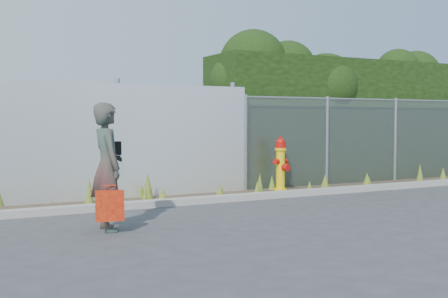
% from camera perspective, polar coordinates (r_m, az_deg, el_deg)
% --- Properties ---
extents(ground, '(80.00, 80.00, 0.00)m').
position_cam_1_polar(ground, '(8.92, 5.91, -6.80)').
color(ground, '#38383A').
rests_on(ground, ground).
extents(curb, '(16.00, 0.22, 0.12)m').
position_cam_1_polar(curb, '(10.44, 0.45, -5.02)').
color(curb, gray).
rests_on(curb, ground).
extents(weed_strip, '(16.00, 1.33, 0.55)m').
position_cam_1_polar(weed_strip, '(10.91, -1.77, -4.33)').
color(weed_strip, '#3F3124').
rests_on(weed_strip, ground).
extents(corrugated_fence, '(8.50, 0.21, 2.30)m').
position_cam_1_polar(corrugated_fence, '(10.47, -18.68, 0.58)').
color(corrugated_fence, silver).
rests_on(corrugated_fence, ground).
extents(chainlink_fence, '(6.50, 0.07, 2.05)m').
position_cam_1_polar(chainlink_fence, '(13.77, 13.87, 0.89)').
color(chainlink_fence, gray).
rests_on(chainlink_fence, ground).
extents(hedge, '(7.47, 2.06, 3.66)m').
position_cam_1_polar(hedge, '(14.61, 11.51, 4.52)').
color(hedge, black).
rests_on(hedge, ground).
extents(fire_hydrant, '(0.39, 0.35, 1.16)m').
position_cam_1_polar(fire_hydrant, '(11.94, 5.78, -1.59)').
color(fire_hydrant, yellow).
rests_on(fire_hydrant, ground).
extents(woman, '(0.42, 0.64, 1.75)m').
position_cam_1_polar(woman, '(7.81, -11.77, -1.78)').
color(woman, '#0F624F').
rests_on(woman, ground).
extents(red_tote_bag, '(0.36, 0.13, 0.48)m').
position_cam_1_polar(red_tote_bag, '(7.58, -11.53, -5.66)').
color(red_tote_bag, '#AE090C').
extents(black_shoulder_bag, '(0.26, 0.11, 0.19)m').
position_cam_1_polar(black_shoulder_bag, '(8.01, -11.35, 0.08)').
color(black_shoulder_bag, black).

